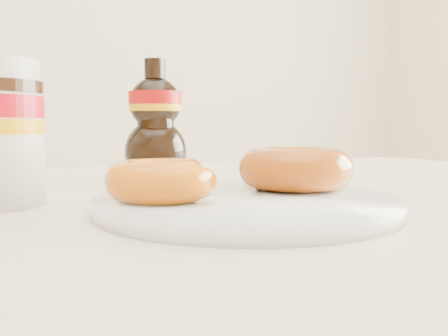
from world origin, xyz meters
name	(u,v)px	position (x,y,z in m)	size (l,w,h in m)	color
dining_table	(167,281)	(0.00, 0.10, 0.67)	(1.40, 0.90, 0.75)	beige
plate	(246,203)	(0.05, 0.01, 0.76)	(0.27, 0.27, 0.01)	white
donut_bitten	(162,180)	(-0.03, 0.03, 0.78)	(0.10, 0.10, 0.03)	#CB5D0B
donut_whole	(295,168)	(0.12, 0.05, 0.78)	(0.11, 0.11, 0.04)	#A4440A
syrup_bottle	(155,121)	(0.04, 0.28, 0.83)	(0.08, 0.07, 0.17)	black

